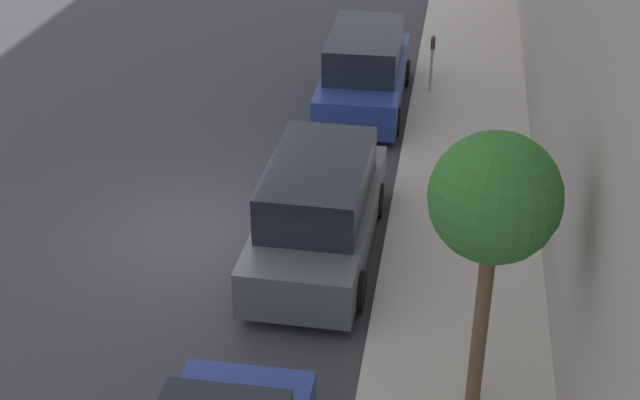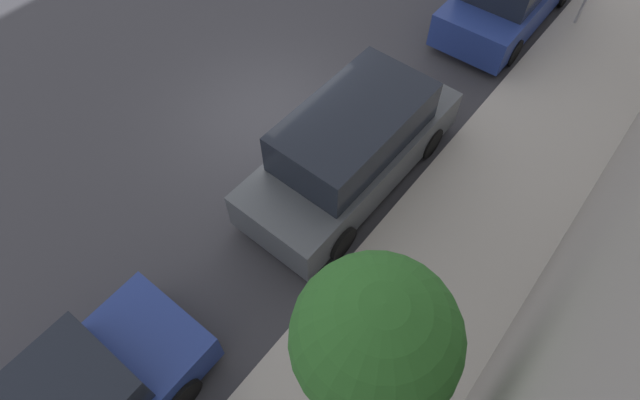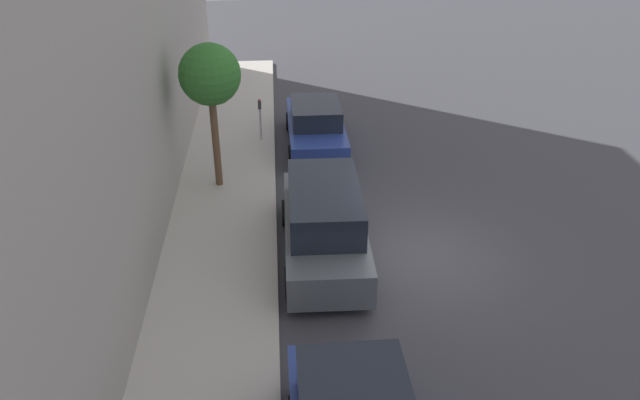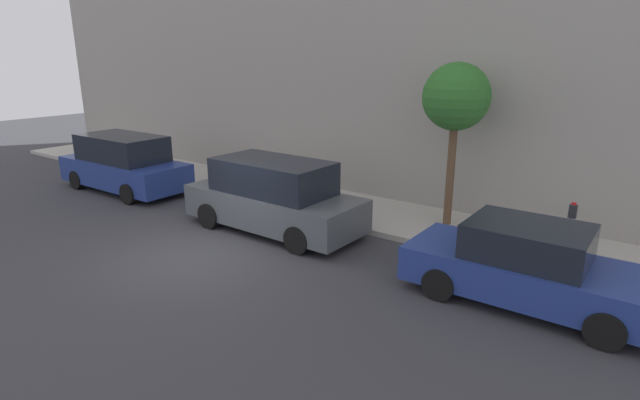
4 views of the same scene
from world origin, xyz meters
name	(u,v)px [view 4 (image 4 of 4)]	position (x,y,z in m)	size (l,w,h in m)	color
ground_plane	(200,255)	(0.00, 0.00, 0.00)	(60.00, 60.00, 0.00)	#38383D
sidewalk	(324,203)	(4.92, 0.00, 0.07)	(2.84, 32.00, 0.15)	#B2ADA3
parked_sedan_nearest	(529,267)	(2.11, -6.73, 0.73)	(1.92, 4.51, 1.54)	navy
parked_minivan_second	(273,197)	(2.33, -0.24, 0.92)	(2.02, 4.93, 1.90)	#4C5156
parked_minivan_third	(124,164)	(2.36, 6.53, 0.92)	(2.02, 4.93, 1.90)	navy
parking_meter_near	(570,228)	(3.95, -7.05, 1.03)	(0.11, 0.15, 1.43)	#ADADB2
parking_meter_far	(149,151)	(3.95, 7.32, 1.05)	(0.11, 0.15, 1.47)	#ADADB2
street_tree	(456,99)	(5.15, -3.90, 3.44)	(1.69, 1.69, 4.18)	brown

